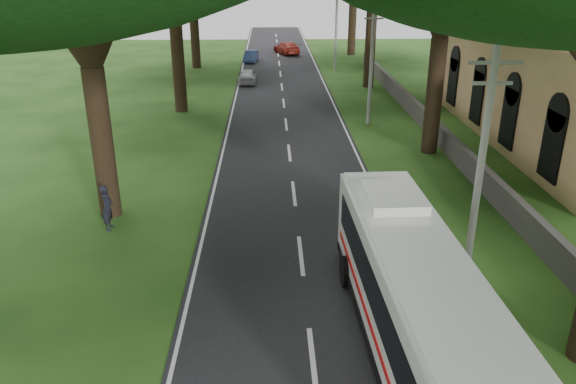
{
  "coord_description": "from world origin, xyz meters",
  "views": [
    {
      "loc": [
        -1.1,
        -10.32,
        10.16
      ],
      "look_at": [
        -0.45,
        8.91,
        2.2
      ],
      "focal_mm": 35.0,
      "sensor_mm": 36.0,
      "label": 1
    }
  ],
  "objects": [
    {
      "name": "distant_car_b",
      "position": [
        -3.0,
        51.1,
        0.62
      ],
      "size": [
        1.64,
        3.71,
        1.19
      ],
      "primitive_type": "imported",
      "rotation": [
        0.0,
        0.0,
        -0.11
      ],
      "color": "navy",
      "rests_on": "road"
    },
    {
      "name": "distant_car_a",
      "position": [
        -3.0,
        39.65,
        0.68
      ],
      "size": [
        1.64,
        3.87,
        1.31
      ],
      "primitive_type": "imported",
      "rotation": [
        0.0,
        0.0,
        3.12
      ],
      "color": "#A5A4A9",
      "rests_on": "road"
    },
    {
      "name": "property_wall",
      "position": [
        9.0,
        24.0,
        0.6
      ],
      "size": [
        0.35,
        50.0,
        1.2
      ],
      "primitive_type": "cube",
      "color": "#383533",
      "rests_on": "ground"
    },
    {
      "name": "coach_bus",
      "position": [
        2.7,
        2.42,
        1.82
      ],
      "size": [
        2.93,
        11.52,
        3.38
      ],
      "rotation": [
        0.0,
        0.0,
        0.03
      ],
      "color": "white",
      "rests_on": "ground"
    },
    {
      "name": "pole_near",
      "position": [
        5.5,
        6.0,
        4.18
      ],
      "size": [
        1.6,
        0.24,
        8.0
      ],
      "color": "gray",
      "rests_on": "ground"
    },
    {
      "name": "pedestrian",
      "position": [
        -7.68,
        10.53,
        0.96
      ],
      "size": [
        0.47,
        0.7,
        1.92
      ],
      "primitive_type": "imported",
      "rotation": [
        0.0,
        0.0,
        1.56
      ],
      "color": "black",
      "rests_on": "ground"
    },
    {
      "name": "distant_car_c",
      "position": [
        1.01,
        56.53,
        0.73
      ],
      "size": [
        3.38,
        5.23,
        1.41
      ],
      "primitive_type": "imported",
      "rotation": [
        0.0,
        0.0,
        3.46
      ],
      "color": "maroon",
      "rests_on": "road"
    },
    {
      "name": "pole_mid",
      "position": [
        5.5,
        26.0,
        4.18
      ],
      "size": [
        1.6,
        0.24,
        8.0
      ],
      "color": "gray",
      "rests_on": "ground"
    },
    {
      "name": "pole_far",
      "position": [
        5.5,
        46.0,
        4.18
      ],
      "size": [
        1.6,
        0.24,
        8.0
      ],
      "color": "gray",
      "rests_on": "ground"
    },
    {
      "name": "road",
      "position": [
        0.0,
        25.0,
        0.01
      ],
      "size": [
        8.0,
        120.0,
        0.04
      ],
      "primitive_type": "cube",
      "color": "black",
      "rests_on": "ground"
    }
  ]
}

